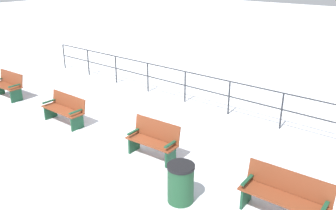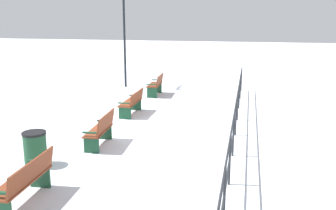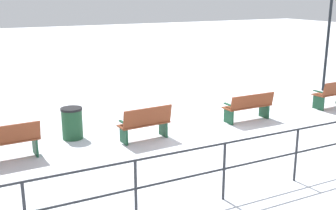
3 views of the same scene
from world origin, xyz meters
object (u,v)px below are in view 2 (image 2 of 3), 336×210
bench_nearest (156,85)px  trash_bin (35,149)px  lamppost_near (124,16)px  bench_fourth (25,181)px  bench_third (101,130)px  bench_second (132,102)px

bench_nearest → trash_bin: bearing=81.0°
lamppost_near → bench_fourth: bearing=99.0°
bench_nearest → trash_bin: bench_nearest is taller
trash_bin → bench_third: bearing=-122.1°
bench_nearest → bench_fourth: 10.39m
bench_fourth → bench_second: bearing=-92.6°
bench_second → lamppost_near: 6.31m
bench_third → trash_bin: size_ratio=1.66×
bench_nearest → bench_second: size_ratio=0.91×
bench_second → lamppost_near: bearing=-69.9°
bench_fourth → lamppost_near: size_ratio=0.35×
bench_third → trash_bin: bench_third is taller
bench_second → trash_bin: bearing=79.8°
lamppost_near → bench_second: bearing=110.6°
bench_second → lamppost_near: lamppost_near is taller
bench_second → bench_nearest: bearing=-91.3°
bench_second → bench_third: 3.46m
bench_nearest → bench_second: bench_nearest is taller
bench_nearest → lamppost_near: (2.00, -1.72, 2.98)m
bench_second → bench_fourth: size_ratio=0.92×
bench_fourth → trash_bin: bench_fourth is taller
bench_second → bench_fourth: (0.02, 6.92, 0.02)m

